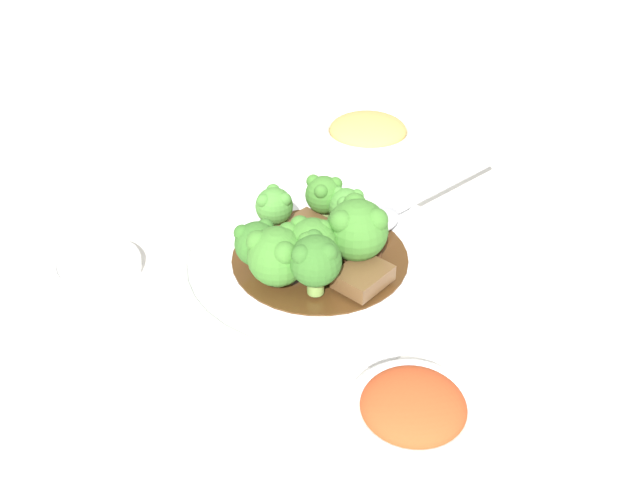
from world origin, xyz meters
name	(u,v)px	position (x,y,z in m)	size (l,w,h in m)	color
ground_plane	(320,270)	(0.00, 0.00, 0.00)	(4.00, 4.00, 0.00)	silver
main_plate	(320,261)	(0.00, 0.00, 0.01)	(0.26, 0.26, 0.02)	white
beef_strip_0	(274,243)	(0.01, 0.04, 0.02)	(0.07, 0.06, 0.01)	brown
beef_strip_1	(311,230)	(0.03, 0.01, 0.02)	(0.06, 0.06, 0.01)	brown
beef_strip_2	(363,277)	(-0.05, -0.03, 0.03)	(0.06, 0.06, 0.01)	brown
beef_strip_3	(360,236)	(0.01, -0.04, 0.03)	(0.06, 0.05, 0.01)	#56331E
beef_strip_4	(318,249)	(0.00, 0.00, 0.03)	(0.07, 0.06, 0.01)	#56331E
broccoli_floret_0	(357,229)	(-0.02, -0.03, 0.06)	(0.05, 0.05, 0.06)	#8EB756
broccoli_floret_1	(346,205)	(0.04, -0.03, 0.04)	(0.03, 0.03, 0.04)	#8EB756
broccoli_floret_2	(277,255)	(-0.04, 0.04, 0.05)	(0.05, 0.05, 0.05)	#8EB756
broccoli_floret_3	(315,260)	(-0.05, 0.01, 0.05)	(0.04, 0.04, 0.05)	#7FA84C
broccoli_floret_4	(324,194)	(0.06, -0.01, 0.05)	(0.04, 0.04, 0.05)	#8EB756
broccoli_floret_5	(257,243)	(-0.02, 0.06, 0.05)	(0.04, 0.04, 0.05)	#8EB756
broccoli_floret_6	(274,205)	(0.04, 0.04, 0.05)	(0.04, 0.04, 0.04)	#7FA84C
broccoli_floret_7	(312,244)	(-0.03, 0.01, 0.05)	(0.05, 0.05, 0.05)	#8EB756
serving_spoon	(386,214)	(0.05, -0.07, 0.03)	(0.14, 0.19, 0.01)	#B7B7BC
side_bowl_kimchi	(411,424)	(-0.21, -0.04, 0.03)	(0.09, 0.09, 0.06)	white
side_bowl_appetizer	(367,141)	(0.19, -0.07, 0.03)	(0.11, 0.11, 0.05)	white
sauce_dish	(97,265)	(0.02, 0.20, 0.01)	(0.08, 0.08, 0.01)	white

